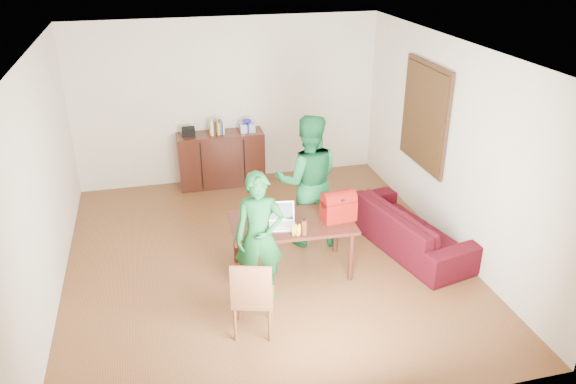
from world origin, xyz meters
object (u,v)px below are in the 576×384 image
object	(u,v)px
laptop	(281,223)
chair	(254,310)
person_far	(308,181)
person_near	(259,237)
red_bag	(338,208)
bottle	(304,226)
table	(292,228)
sofa	(409,227)

from	to	relation	value
laptop	chair	bearing A→B (deg)	-109.37
laptop	person_far	bearing A→B (deg)	63.64
person_near	laptop	size ratio (longest dim) A/B	3.98
chair	person_far	xyz separation A→B (m)	(1.08, 1.73, 0.64)
red_bag	laptop	bearing A→B (deg)	175.35
person_near	laptop	xyz separation A→B (m)	(0.32, 0.31, -0.03)
person_far	person_near	bearing A→B (deg)	60.82
chair	bottle	bearing A→B (deg)	60.14
person_far	table	bearing A→B (deg)	69.98
person_far	bottle	size ratio (longest dim) A/B	9.17
laptop	bottle	bearing A→B (deg)	-36.46
table	laptop	size ratio (longest dim) A/B	3.92
laptop	red_bag	size ratio (longest dim) A/B	0.97
table	red_bag	xyz separation A→B (m)	(0.56, -0.08, 0.23)
person_near	bottle	world-z (taller)	person_near
person_far	red_bag	size ratio (longest dim) A/B	4.50
chair	red_bag	size ratio (longest dim) A/B	2.29
laptop	red_bag	world-z (taller)	red_bag
bottle	sofa	distance (m)	1.76
bottle	person_near	bearing A→B (deg)	-172.14
chair	person_near	bearing A→B (deg)	88.67
table	person_far	distance (m)	0.84
chair	laptop	size ratio (longest dim) A/B	2.37
chair	laptop	world-z (taller)	laptop
bottle	red_bag	world-z (taller)	red_bag
bottle	sofa	size ratio (longest dim) A/B	0.10
table	person_near	bearing A→B (deg)	-137.62
person_far	laptop	distance (m)	0.96
table	person_near	xyz separation A→B (m)	(-0.48, -0.40, 0.16)
table	sofa	xyz separation A→B (m)	(1.67, 0.20, -0.32)
chair	person_near	xyz separation A→B (m)	(0.20, 0.65, 0.50)
person_far	red_bag	world-z (taller)	person_far
chair	bottle	distance (m)	1.17
table	person_far	xyz separation A→B (m)	(0.39, 0.68, 0.29)
table	sofa	size ratio (longest dim) A/B	0.76
person_far	laptop	bearing A→B (deg)	64.12
person_far	laptop	world-z (taller)	person_far
chair	person_far	bearing A→B (deg)	74.21
person_near	laptop	world-z (taller)	person_near
person_near	table	bearing A→B (deg)	50.38
bottle	table	bearing A→B (deg)	101.03
laptop	person_near	bearing A→B (deg)	-126.75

